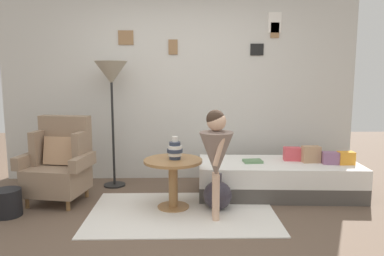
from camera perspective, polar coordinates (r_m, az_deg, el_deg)
The scene contains 16 objects.
ground_plane at distance 3.45m, azimuth -2.25°, elevation -16.47°, with size 12.00×12.00×0.00m, color brown.
gallery_wall at distance 5.09m, azimuth -1.92°, elevation 6.69°, with size 4.80×0.12×2.60m.
rug at distance 3.98m, azimuth -1.50°, elevation -12.95°, with size 1.94×1.27×0.01m, color silver.
armchair at distance 4.49m, azimuth -19.84°, elevation -5.17°, with size 0.83×0.69×0.97m.
daybed at distance 4.62m, azimuth 13.16°, elevation -7.58°, with size 1.94×0.89×0.40m.
pillow_head at distance 4.69m, azimuth 22.77°, elevation -4.31°, with size 0.18×0.12×0.15m, color orange.
pillow_mid at distance 4.64m, azimuth 20.68°, elevation -4.38°, with size 0.18×0.12×0.14m, color gray.
pillow_back at distance 4.64m, azimuth 17.96°, elevation -3.90°, with size 0.21×0.12×0.20m, color tan.
pillow_extra at distance 4.68m, azimuth 15.26°, elevation -3.89°, with size 0.20×0.12×0.16m, color #D64C56.
side_table at distance 4.00m, azimuth -2.95°, elevation -6.94°, with size 0.63×0.63×0.54m.
vase_striped at distance 3.95m, azimuth -2.67°, elevation -3.42°, with size 0.17×0.17×0.25m.
floor_lamp at distance 4.77m, azimuth -12.41°, elevation 7.63°, with size 0.41×0.41×1.61m.
person_child at distance 3.62m, azimuth 3.77°, elevation -3.48°, with size 0.34×0.34×1.11m.
book_on_daybed at distance 4.49m, azimuth 9.39°, elevation -5.10°, with size 0.22×0.16×0.03m, color #618A5E.
demijohn_near at distance 4.04m, azimuth 3.98°, elevation -10.31°, with size 0.31×0.31×0.40m.
magazine_basket at distance 4.30m, azimuth -26.71°, elevation -10.32°, with size 0.28×0.28×0.28m, color black.
Camera 1 is at (0.06, -3.14, 1.45)m, focal length 34.38 mm.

